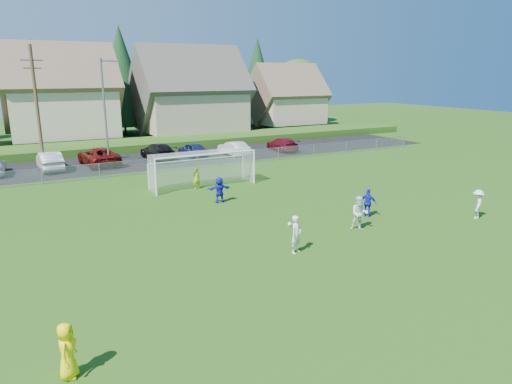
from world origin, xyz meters
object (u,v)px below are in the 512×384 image
referee (67,351)px  player_white_b (359,213)px  player_blue_a (368,203)px  player_blue_b (219,190)px  player_white_c (477,204)px  goalkeeper (196,178)px  car_g (282,144)px  soccer_goal (202,164)px  car_b (50,161)px  player_white_a (296,234)px  car_c (99,156)px  car_f (234,148)px  car_d (158,151)px  soccer_ball (290,224)px  car_e (193,150)px

referee → player_white_b: bearing=-47.2°
player_blue_a → player_blue_b: 9.02m
player_white_c → goalkeeper: bearing=-86.4°
car_g → soccer_goal: bearing=43.6°
referee → soccer_goal: soccer_goal is taller
player_white_b → car_g: player_white_b is taller
player_white_b → car_b: 26.97m
referee → car_g: 37.33m
player_white_a → car_c: bearing=75.2°
referee → car_f: size_ratio=0.38×
car_d → soccer_goal: soccer_goal is taller
player_white_b → car_d: player_white_b is taller
referee → player_white_c: (21.66, 3.78, 0.03)m
car_c → goalkeeper: bearing=104.7°
player_white_b → car_f: 23.26m
player_white_a → player_white_c: 11.58m
car_b → soccer_ball: bearing=111.3°
player_white_a → car_b: bearing=83.9°
player_white_a → player_white_b: size_ratio=0.97×
soccer_ball → car_g: size_ratio=0.05×
player_blue_a → soccer_goal: bearing=-9.4°
player_white_c → player_blue_a: bearing=-67.1°
car_d → car_c: bearing=-0.8°
player_blue_b → car_b: (-8.35, 15.73, -0.04)m
car_d → soccer_goal: size_ratio=0.71×
car_b → car_g: size_ratio=1.01×
goalkeeper → car_f: 13.50m
player_blue_b → car_e: (4.29, 15.84, -0.12)m
player_blue_a → car_e: size_ratio=0.39×
player_white_b → car_e: bearing=122.0°
soccer_ball → goalkeeper: goalkeeper is taller
player_blue_b → car_e: player_blue_b is taller
goalkeeper → player_white_b: bearing=106.5°
car_e → player_blue_a: bearing=89.7°
player_white_c → car_d: 27.86m
car_g → goalkeeper: bearing=43.7°
car_e → goalkeeper: bearing=65.3°
soccer_goal → car_d: bearing=88.6°
player_white_b → player_blue_b: (-4.17, 8.15, -0.08)m
car_b → player_white_c: bearing=124.6°
soccer_goal → referee: bearing=-121.6°
car_b → car_f: bearing=173.8°
player_blue_a → player_white_a: bearing=75.9°
player_white_a → referee: bearing=179.6°
car_b → car_c: bearing=-178.8°
car_f → player_blue_b: bearing=56.6°
player_blue_a → player_white_c: bearing=-157.0°
car_g → player_white_b: bearing=72.7°
car_b → car_d: bearing=179.6°
soccer_ball → car_g: 24.22m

